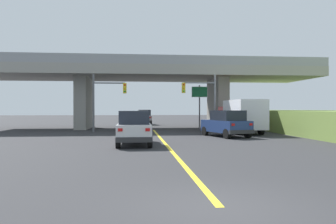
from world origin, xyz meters
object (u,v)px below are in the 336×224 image
(sedan_oncoming, at_px, (144,117))
(traffic_signal_farside, at_px, (105,96))
(suv_crossing, at_px, (226,124))
(traffic_signal_nearside, at_px, (203,96))
(highway_sign, at_px, (200,96))
(box_truck, at_px, (241,115))
(suv_lead, at_px, (134,128))

(sedan_oncoming, bearing_deg, traffic_signal_farside, -106.24)
(suv_crossing, relative_size, traffic_signal_nearside, 0.88)
(traffic_signal_nearside, relative_size, highway_sign, 1.16)
(traffic_signal_farside, bearing_deg, box_truck, -12.63)
(sedan_oncoming, bearing_deg, suv_crossing, -74.31)
(box_truck, bearing_deg, traffic_signal_nearside, 141.59)
(sedan_oncoming, xyz_separation_m, traffic_signal_farside, (-4.03, -13.83, 2.34))
(suv_crossing, xyz_separation_m, traffic_signal_farside, (-9.73, 6.49, 2.34))
(suv_crossing, height_order, highway_sign, highway_sign)
(suv_crossing, bearing_deg, sedan_oncoming, 89.02)
(traffic_signal_farside, relative_size, highway_sign, 1.15)
(suv_crossing, xyz_separation_m, sedan_oncoming, (-5.70, 20.31, -0.00))
(traffic_signal_nearside, xyz_separation_m, traffic_signal_farside, (-9.22, 0.40, -0.04))
(suv_lead, distance_m, box_truck, 12.88)
(suv_lead, bearing_deg, highway_sign, 65.34)
(box_truck, distance_m, traffic_signal_farside, 12.58)
(highway_sign, bearing_deg, suv_lead, -114.66)
(suv_crossing, bearing_deg, traffic_signal_nearside, 78.10)
(traffic_signal_farside, bearing_deg, suv_crossing, -33.68)
(traffic_signal_farside, bearing_deg, highway_sign, 19.79)
(box_truck, bearing_deg, sedan_oncoming, 116.14)
(suv_lead, distance_m, suv_crossing, 8.60)
(suv_crossing, bearing_deg, box_truck, 40.63)
(suv_lead, distance_m, highway_sign, 16.64)
(suv_lead, height_order, traffic_signal_nearside, traffic_signal_nearside)
(sedan_oncoming, xyz_separation_m, traffic_signal_nearside, (5.20, -14.23, 2.38))
(traffic_signal_farside, xyz_separation_m, highway_sign, (9.61, 3.46, 0.11))
(sedan_oncoming, distance_m, traffic_signal_farside, 14.59)
(box_truck, xyz_separation_m, sedan_oncoming, (-8.12, 16.55, -0.54))
(box_truck, xyz_separation_m, traffic_signal_nearside, (-2.92, 2.32, 1.84))
(sedan_oncoming, distance_m, traffic_signal_nearside, 15.34)
(suv_lead, bearing_deg, box_truck, 43.01)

